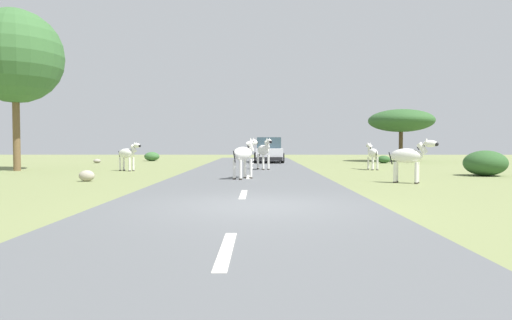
% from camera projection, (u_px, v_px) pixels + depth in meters
% --- Properties ---
extents(ground_plane, '(90.00, 90.00, 0.00)m').
position_uv_depth(ground_plane, '(258.00, 207.00, 9.50)').
color(ground_plane, olive).
extents(road, '(6.00, 64.00, 0.05)m').
position_uv_depth(road, '(240.00, 206.00, 9.50)').
color(road, '#56595B').
rests_on(road, ground_plane).
extents(lane_markings, '(0.16, 56.00, 0.01)m').
position_uv_depth(lane_markings, '(238.00, 212.00, 8.50)').
color(lane_markings, silver).
rests_on(lane_markings, road).
extents(zebra_0, '(0.87, 1.62, 1.60)m').
position_uv_depth(zebra_0, '(264.00, 151.00, 22.49)').
color(zebra_0, silver).
rests_on(zebra_0, road).
extents(zebra_1, '(1.07, 1.47, 1.54)m').
position_uv_depth(zebra_1, '(244.00, 154.00, 16.54)').
color(zebra_1, silver).
rests_on(zebra_1, road).
extents(zebra_2, '(1.40, 0.95, 1.44)m').
position_uv_depth(zebra_2, '(128.00, 154.00, 22.06)').
color(zebra_2, silver).
rests_on(zebra_2, ground_plane).
extents(zebra_3, '(1.50, 1.01, 1.54)m').
position_uv_depth(zebra_3, '(409.00, 156.00, 15.26)').
color(zebra_3, silver).
rests_on(zebra_3, ground_plane).
extents(zebra_4, '(0.48, 1.52, 1.43)m').
position_uv_depth(zebra_4, '(372.00, 153.00, 23.12)').
color(zebra_4, silver).
rests_on(zebra_4, ground_plane).
extents(car_0, '(2.03, 4.34, 1.74)m').
position_uv_depth(car_0, '(269.00, 151.00, 31.31)').
color(car_0, silver).
rests_on(car_0, road).
extents(tree_1, '(4.63, 4.63, 8.00)m').
position_uv_depth(tree_1, '(15.00, 56.00, 22.10)').
color(tree_1, brown).
rests_on(tree_1, ground_plane).
extents(tree_2, '(4.91, 4.91, 3.96)m').
position_uv_depth(tree_2, '(401.00, 121.00, 33.90)').
color(tree_2, '#4C3823').
rests_on(tree_2, ground_plane).
extents(bush_1, '(1.78, 1.60, 1.07)m').
position_uv_depth(bush_1, '(485.00, 163.00, 18.80)').
color(bush_1, '#2D5628').
rests_on(bush_1, ground_plane).
extents(bush_2, '(0.87, 0.79, 0.52)m').
position_uv_depth(bush_2, '(384.00, 159.00, 30.86)').
color(bush_2, '#2D5628').
rests_on(bush_2, ground_plane).
extents(bush_3, '(1.17, 1.05, 0.70)m').
position_uv_depth(bush_3, '(152.00, 156.00, 34.82)').
color(bush_3, '#386633').
rests_on(bush_3, ground_plane).
extents(rock_0, '(0.56, 0.40, 0.40)m').
position_uv_depth(rock_0, '(87.00, 176.00, 16.03)').
color(rock_0, '#A89E8C').
rests_on(rock_0, ground_plane).
extents(rock_1, '(0.50, 0.46, 0.29)m').
position_uv_depth(rock_1, '(97.00, 161.00, 31.06)').
color(rock_1, gray).
rests_on(rock_1, ground_plane).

